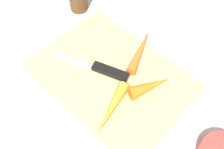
{
  "coord_description": "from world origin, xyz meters",
  "views": [
    {
      "loc": [
        0.22,
        -0.23,
        0.5
      ],
      "look_at": [
        0.0,
        0.0,
        0.01
      ],
      "focal_mm": 39.29,
      "sensor_mm": 36.0,
      "label": 1
    }
  ],
  "objects_px": {
    "carrot_shortest": "(151,86)",
    "carrot_longest": "(140,50)",
    "carrot_medium": "(112,108)",
    "knife": "(104,71)",
    "cutting_board": "(112,76)"
  },
  "relations": [
    {
      "from": "carrot_shortest",
      "to": "carrot_longest",
      "type": "xyz_separation_m",
      "value": [
        -0.08,
        0.07,
        -0.0
      ]
    },
    {
      "from": "carrot_medium",
      "to": "knife",
      "type": "bearing_deg",
      "value": -142.89
    },
    {
      "from": "cutting_board",
      "to": "carrot_longest",
      "type": "relative_size",
      "value": 2.47
    },
    {
      "from": "knife",
      "to": "carrot_longest",
      "type": "bearing_deg",
      "value": -122.61
    },
    {
      "from": "knife",
      "to": "carrot_shortest",
      "type": "relative_size",
      "value": 1.93
    },
    {
      "from": "knife",
      "to": "carrot_medium",
      "type": "height_order",
      "value": "carrot_medium"
    },
    {
      "from": "carrot_medium",
      "to": "carrot_longest",
      "type": "xyz_separation_m",
      "value": [
        -0.06,
        0.16,
        -0.0
      ]
    },
    {
      "from": "carrot_longest",
      "to": "carrot_medium",
      "type": "bearing_deg",
      "value": 178.11
    },
    {
      "from": "cutting_board",
      "to": "carrot_shortest",
      "type": "height_order",
      "value": "carrot_shortest"
    },
    {
      "from": "cutting_board",
      "to": "knife",
      "type": "relative_size",
      "value": 1.85
    },
    {
      "from": "carrot_medium",
      "to": "carrot_shortest",
      "type": "distance_m",
      "value": 0.1
    },
    {
      "from": "knife",
      "to": "carrot_longest",
      "type": "distance_m",
      "value": 0.11
    },
    {
      "from": "carrot_medium",
      "to": "carrot_longest",
      "type": "distance_m",
      "value": 0.17
    },
    {
      "from": "carrot_shortest",
      "to": "cutting_board",
      "type": "bearing_deg",
      "value": 131.63
    },
    {
      "from": "carrot_medium",
      "to": "carrot_longest",
      "type": "relative_size",
      "value": 0.86
    }
  ]
}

